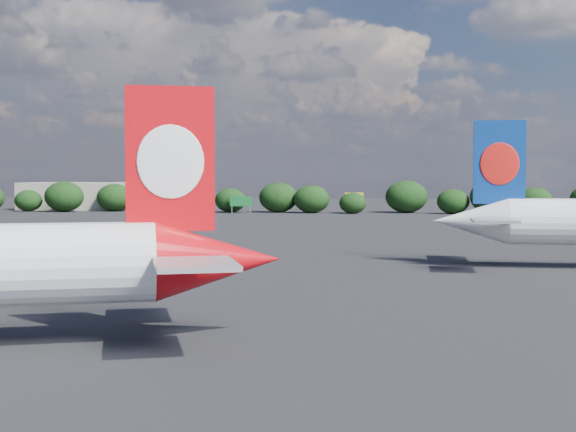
# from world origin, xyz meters

# --- Properties ---
(ground) EXTENTS (500.00, 500.00, 0.00)m
(ground) POSITION_xyz_m (0.00, 60.00, 0.00)
(ground) COLOR black
(ground) RESTS_ON ground
(terminal_building) EXTENTS (42.00, 16.00, 8.00)m
(terminal_building) POSITION_xyz_m (-65.00, 192.00, 4.00)
(terminal_building) COLOR #9D9787
(terminal_building) RESTS_ON ground
(highway_sign) EXTENTS (6.00, 0.30, 4.50)m
(highway_sign) POSITION_xyz_m (-18.00, 176.00, 3.13)
(highway_sign) COLOR #14682D
(highway_sign) RESTS_ON ground
(billboard_yellow) EXTENTS (5.00, 0.30, 5.50)m
(billboard_yellow) POSITION_xyz_m (12.00, 182.00, 3.87)
(billboard_yellow) COLOR yellow
(billboard_yellow) RESTS_ON ground
(horizon_treeline) EXTENTS (207.81, 16.83, 9.33)m
(horizon_treeline) POSITION_xyz_m (11.22, 180.21, 4.00)
(horizon_treeline) COLOR black
(horizon_treeline) RESTS_ON ground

